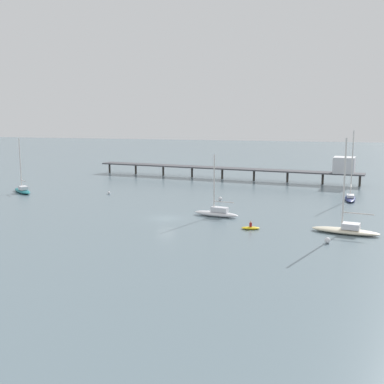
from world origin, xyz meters
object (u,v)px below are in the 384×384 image
(mooring_buoy_mid, at_px, (327,240))
(sailboat_teal, at_px, (22,189))
(sailboat_white, at_px, (217,212))
(dinghy_yellow, at_px, (251,228))
(mooring_buoy_near, at_px, (109,193))
(sailboat_navy, at_px, (350,196))
(sailboat_cream, at_px, (346,229))
(pier, at_px, (275,167))
(mooring_buoy_inner, at_px, (220,199))

(mooring_buoy_mid, bearing_deg, sailboat_teal, 157.29)
(sailboat_white, distance_m, dinghy_yellow, 9.19)
(mooring_buoy_mid, height_order, mooring_buoy_near, mooring_buoy_mid)
(sailboat_white, distance_m, mooring_buoy_near, 28.27)
(mooring_buoy_near, bearing_deg, dinghy_yellow, -35.53)
(mooring_buoy_mid, bearing_deg, sailboat_white, 143.79)
(sailboat_navy, bearing_deg, mooring_buoy_mid, -98.26)
(sailboat_white, bearing_deg, dinghy_yellow, -48.57)
(mooring_buoy_near, bearing_deg, mooring_buoy_mid, -33.34)
(sailboat_cream, bearing_deg, sailboat_white, 161.45)
(sailboat_navy, relative_size, mooring_buoy_mid, 16.86)
(sailboat_teal, bearing_deg, mooring_buoy_mid, -22.71)
(pier, relative_size, mooring_buoy_near, 114.93)
(pier, bearing_deg, mooring_buoy_mid, -78.34)
(sailboat_cream, height_order, mooring_buoy_inner, sailboat_cream)
(sailboat_white, xyz_separation_m, mooring_buoy_inner, (-1.98, 12.98, -0.32))
(dinghy_yellow, relative_size, mooring_buoy_inner, 3.64)
(mooring_buoy_inner, bearing_deg, mooring_buoy_mid, -53.92)
(dinghy_yellow, bearing_deg, mooring_buoy_inner, 112.07)
(sailboat_white, xyz_separation_m, mooring_buoy_near, (-24.15, 14.70, -0.40))
(sailboat_white, xyz_separation_m, sailboat_teal, (-41.43, 12.31, -0.04))
(mooring_buoy_mid, bearing_deg, pier, 101.66)
(sailboat_teal, distance_m, dinghy_yellow, 51.23)
(sailboat_white, height_order, sailboat_teal, sailboat_teal)
(sailboat_navy, distance_m, dinghy_yellow, 30.43)
(sailboat_cream, xyz_separation_m, mooring_buoy_mid, (-2.45, -5.54, -0.31))
(dinghy_yellow, bearing_deg, sailboat_cream, 3.15)
(pier, xyz_separation_m, sailboat_teal, (-46.83, -27.46, -2.72))
(dinghy_yellow, height_order, mooring_buoy_mid, dinghy_yellow)
(mooring_buoy_mid, bearing_deg, mooring_buoy_inner, 126.08)
(sailboat_navy, height_order, sailboat_white, sailboat_navy)
(sailboat_navy, xyz_separation_m, mooring_buoy_near, (-44.77, -5.14, -0.44))
(dinghy_yellow, bearing_deg, mooring_buoy_mid, -26.00)
(sailboat_cream, height_order, dinghy_yellow, sailboat_cream)
(mooring_buoy_near, bearing_deg, pier, 40.31)
(mooring_buoy_inner, distance_m, mooring_buoy_near, 22.24)
(sailboat_navy, height_order, sailboat_teal, sailboat_navy)
(sailboat_cream, bearing_deg, dinghy_yellow, -176.85)
(mooring_buoy_mid, distance_m, mooring_buoy_inner, 30.58)
(pier, height_order, sailboat_white, sailboat_white)
(sailboat_teal, xyz_separation_m, mooring_buoy_mid, (57.46, -24.05, -0.27))
(sailboat_navy, relative_size, mooring_buoy_near, 22.46)
(mooring_buoy_mid, distance_m, mooring_buoy_near, 48.10)
(sailboat_navy, distance_m, sailboat_white, 28.61)
(sailboat_navy, xyz_separation_m, sailboat_white, (-20.62, -19.84, -0.04))
(sailboat_cream, height_order, sailboat_teal, sailboat_cream)
(pier, xyz_separation_m, sailboat_cream, (13.08, -45.97, -2.68))
(sailboat_navy, xyz_separation_m, sailboat_teal, (-62.05, -7.53, -0.08))
(dinghy_yellow, relative_size, mooring_buoy_mid, 3.58)
(sailboat_teal, height_order, mooring_buoy_near, sailboat_teal)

